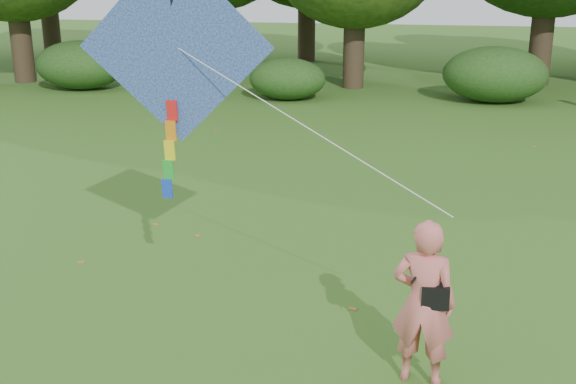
# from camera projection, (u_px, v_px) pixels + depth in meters

# --- Properties ---
(ground) EXTENTS (100.00, 100.00, 0.00)m
(ground) POSITION_uv_depth(u_px,v_px,m) (356.00, 371.00, 8.42)
(ground) COLOR #265114
(ground) RESTS_ON ground
(man_kite_flyer) EXTENTS (0.78, 0.58, 1.94)m
(man_kite_flyer) POSITION_uv_depth(u_px,v_px,m) (424.00, 303.00, 7.93)
(man_kite_flyer) COLOR #D36763
(man_kite_flyer) RESTS_ON ground
(bystander_left) EXTENTS (1.09, 0.92, 1.98)m
(bystander_left) POSITION_uv_depth(u_px,v_px,m) (166.00, 61.00, 27.28)
(bystander_left) COLOR #2A2E38
(bystander_left) RESTS_ON ground
(crossbody_bag) EXTENTS (0.43, 0.20, 0.74)m
(crossbody_bag) POSITION_uv_depth(u_px,v_px,m) (435.00, 295.00, 7.85)
(crossbody_bag) COLOR black
(crossbody_bag) RESTS_ON ground
(flying_kite) EXTENTS (4.58, 1.43, 3.17)m
(flying_kite) POSITION_uv_depth(u_px,v_px,m) (176.00, 51.00, 8.80)
(flying_kite) COLOR #2669A6
(flying_kite) RESTS_ON ground
(shrub_band) EXTENTS (39.15, 3.22, 1.88)m
(shrub_band) POSITION_uv_depth(u_px,v_px,m) (384.00, 75.00, 24.77)
(shrub_band) COLOR #264919
(shrub_band) RESTS_ON ground
(fallen_leaves) EXTENTS (10.89, 16.00, 0.01)m
(fallen_leaves) POSITION_uv_depth(u_px,v_px,m) (355.00, 272.00, 11.10)
(fallen_leaves) COLOR olive
(fallen_leaves) RESTS_ON ground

